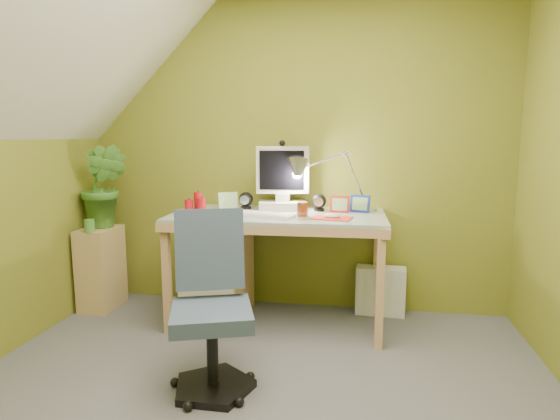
% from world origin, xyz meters
% --- Properties ---
extents(wall_back, '(3.20, 0.01, 2.40)m').
position_xyz_m(wall_back, '(0.00, 1.60, 1.20)').
color(wall_back, olive).
rests_on(wall_back, floor).
extents(slope_ceiling, '(1.10, 3.20, 1.10)m').
position_xyz_m(slope_ceiling, '(-1.00, 0.00, 1.85)').
color(slope_ceiling, white).
rests_on(slope_ceiling, wall_left).
extents(desk, '(1.49, 0.78, 0.79)m').
position_xyz_m(desk, '(-0.05, 1.23, 0.39)').
color(desk, tan).
rests_on(desk, floor).
extents(monitor, '(0.38, 0.26, 0.47)m').
position_xyz_m(monitor, '(-0.05, 1.41, 1.03)').
color(monitor, '#B9B2A6').
rests_on(monitor, desk).
extents(speaker_left, '(0.12, 0.12, 0.13)m').
position_xyz_m(speaker_left, '(-0.32, 1.39, 0.85)').
color(speaker_left, black).
rests_on(speaker_left, desk).
extents(speaker_right, '(0.12, 0.12, 0.13)m').
position_xyz_m(speaker_right, '(0.22, 1.39, 0.85)').
color(speaker_right, black).
rests_on(speaker_right, desk).
extents(keyboard, '(0.45, 0.26, 0.02)m').
position_xyz_m(keyboard, '(-0.13, 1.09, 0.80)').
color(keyboard, white).
rests_on(keyboard, desk).
extents(mousepad, '(0.28, 0.22, 0.01)m').
position_xyz_m(mousepad, '(0.33, 1.09, 0.79)').
color(mousepad, red).
rests_on(mousepad, desk).
extents(mouse, '(0.11, 0.08, 0.03)m').
position_xyz_m(mouse, '(0.33, 1.09, 0.81)').
color(mouse, white).
rests_on(mouse, mousepad).
extents(amber_tumbler, '(0.07, 0.07, 0.09)m').
position_xyz_m(amber_tumbler, '(0.13, 1.15, 0.84)').
color(amber_tumbler, maroon).
rests_on(amber_tumbler, desk).
extents(candle_cluster, '(0.18, 0.16, 0.13)m').
position_xyz_m(candle_cluster, '(-0.65, 1.24, 0.85)').
color(candle_cluster, red).
rests_on(candle_cluster, desk).
extents(photo_frame_red, '(0.14, 0.03, 0.12)m').
position_xyz_m(photo_frame_red, '(0.37, 1.35, 0.85)').
color(photo_frame_red, red).
rests_on(photo_frame_red, desk).
extents(photo_frame_blue, '(0.14, 0.06, 0.12)m').
position_xyz_m(photo_frame_blue, '(0.51, 1.39, 0.85)').
color(photo_frame_blue, navy).
rests_on(photo_frame_blue, desk).
extents(photo_frame_green, '(0.14, 0.08, 0.12)m').
position_xyz_m(photo_frame_green, '(-0.45, 1.37, 0.85)').
color(photo_frame_green, '#AED794').
rests_on(photo_frame_green, desk).
extents(desk_lamp, '(0.60, 0.29, 0.62)m').
position_xyz_m(desk_lamp, '(0.40, 1.41, 1.10)').
color(desk_lamp, '#B4B3B8').
rests_on(desk_lamp, desk).
extents(side_ledge, '(0.23, 0.36, 0.63)m').
position_xyz_m(side_ledge, '(-1.45, 1.27, 0.31)').
color(side_ledge, tan).
rests_on(side_ledge, floor).
extents(potted_plant, '(0.37, 0.30, 0.63)m').
position_xyz_m(potted_plant, '(-1.42, 1.32, 0.94)').
color(potted_plant, '#3F7727').
rests_on(potted_plant, side_ledge).
extents(green_cup, '(0.09, 0.09, 0.09)m').
position_xyz_m(green_cup, '(-1.43, 1.12, 0.68)').
color(green_cup, '#4C8C3A').
rests_on(green_cup, side_ledge).
extents(task_chair, '(0.59, 0.59, 0.83)m').
position_xyz_m(task_chair, '(-0.23, 0.25, 0.42)').
color(task_chair, '#39495E').
rests_on(task_chair, floor).
extents(radiator, '(0.37, 0.16, 0.36)m').
position_xyz_m(radiator, '(0.68, 1.50, 0.18)').
color(radiator, white).
rests_on(radiator, floor).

